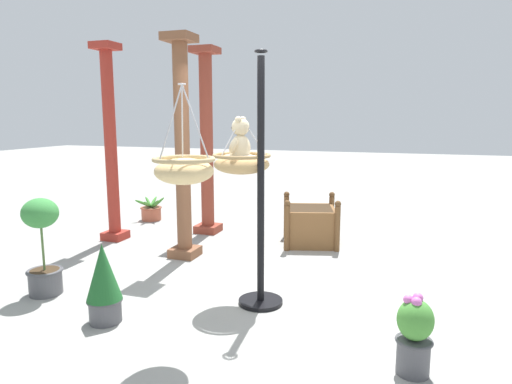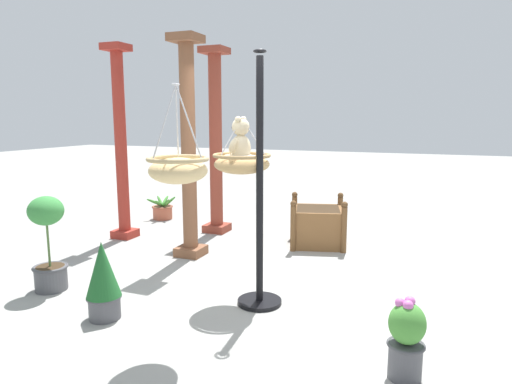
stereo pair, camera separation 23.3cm
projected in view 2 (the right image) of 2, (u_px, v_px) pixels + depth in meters
The scene contains 13 objects.
ground_plane at pixel (265, 296), 4.67m from camera, with size 40.00×40.00×0.00m, color gray.
display_pole_central at pixel (260, 230), 4.37m from camera, with size 0.44×0.44×2.44m.
hanging_basket_with_teddy at pixel (242, 163), 4.49m from camera, with size 0.58×0.58×0.56m.
teddy_bear at pixel (240, 143), 4.47m from camera, with size 0.31×0.29×0.45m.
hanging_basket_left_high at pixel (178, 169), 3.50m from camera, with size 0.49×0.49×0.76m.
greenhouse_pillar_left at pixel (189, 153), 5.84m from camera, with size 0.37×0.37×2.86m.
greenhouse_pillar_right at pixel (121, 147), 6.74m from camera, with size 0.34×0.34×2.88m.
greenhouse_pillar_far_back at pixel (216, 145), 7.10m from camera, with size 0.38×0.38×2.89m.
wooden_planter_box at pixel (318, 225), 6.53m from camera, with size 0.97×0.95×0.71m.
potted_plant_fern_front at pixel (406, 339), 3.16m from camera, with size 0.27×0.27×0.61m.
potted_plant_flowering_red at pixel (163, 210), 8.20m from camera, with size 0.57×0.48×0.42m.
potted_plant_tall_leafy at pixel (103, 280), 4.10m from camera, with size 0.32×0.32×0.73m.
potted_plant_bushy_green at pixel (48, 241), 4.76m from camera, with size 0.37×0.37×1.02m.
Camera 2 is at (-4.15, -1.54, 1.84)m, focal length 31.61 mm.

